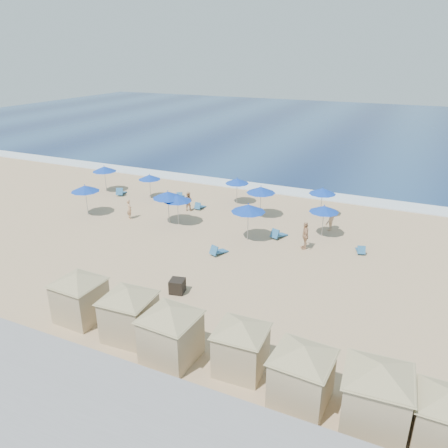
{
  "coord_description": "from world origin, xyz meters",
  "views": [
    {
      "loc": [
        10.89,
        -22.99,
        12.52
      ],
      "look_at": [
        -1.14,
        3.0,
        1.06
      ],
      "focal_mm": 35.0,
      "sensor_mm": 36.0,
      "label": 1
    }
  ],
  "objects_px": {
    "umbrella_3": "(168,195)",
    "umbrella_5": "(177,198)",
    "umbrella_8": "(324,209)",
    "beachgoer_3": "(330,220)",
    "umbrella_2": "(149,177)",
    "cabana_3": "(241,339)",
    "umbrella_7": "(261,190)",
    "umbrella_4": "(237,181)",
    "umbrella_0": "(104,169)",
    "beachgoer_0": "(129,209)",
    "cabana_2": "(171,326)",
    "cabana_5": "(378,387)",
    "umbrella_1": "(85,188)",
    "umbrella_6": "(248,208)",
    "trash_bin": "(177,286)",
    "cabana_1": "(129,306)",
    "cabana_0": "(79,290)",
    "beachgoer_2": "(305,235)",
    "cabana_6": "(448,412)",
    "beachgoer_1": "(188,201)",
    "umbrella_9": "(322,191)",
    "cabana_4": "(302,367)"
  },
  "relations": [
    {
      "from": "cabana_5",
      "to": "umbrella_9",
      "type": "bearing_deg",
      "value": 108.1
    },
    {
      "from": "cabana_3",
      "to": "umbrella_8",
      "type": "distance_m",
      "value": 15.56
    },
    {
      "from": "umbrella_4",
      "to": "beachgoer_2",
      "type": "distance_m",
      "value": 10.36
    },
    {
      "from": "cabana_0",
      "to": "umbrella_3",
      "type": "distance_m",
      "value": 13.26
    },
    {
      "from": "trash_bin",
      "to": "umbrella_8",
      "type": "distance_m",
      "value": 12.58
    },
    {
      "from": "umbrella_2",
      "to": "umbrella_4",
      "type": "bearing_deg",
      "value": 14.22
    },
    {
      "from": "umbrella_3",
      "to": "umbrella_7",
      "type": "xyz_separation_m",
      "value": [
        5.93,
        4.25,
        -0.03
      ]
    },
    {
      "from": "cabana_1",
      "to": "umbrella_5",
      "type": "xyz_separation_m",
      "value": [
        -5.16,
        13.17,
        0.51
      ]
    },
    {
      "from": "trash_bin",
      "to": "umbrella_0",
      "type": "height_order",
      "value": "umbrella_0"
    },
    {
      "from": "cabana_4",
      "to": "umbrella_5",
      "type": "xyz_separation_m",
      "value": [
        -13.47,
        13.81,
        0.53
      ]
    },
    {
      "from": "umbrella_0",
      "to": "umbrella_1",
      "type": "bearing_deg",
      "value": -64.5
    },
    {
      "from": "umbrella_0",
      "to": "beachgoer_0",
      "type": "bearing_deg",
      "value": -38.09
    },
    {
      "from": "cabana_2",
      "to": "umbrella_2",
      "type": "bearing_deg",
      "value": 126.06
    },
    {
      "from": "beachgoer_1",
      "to": "cabana_3",
      "type": "bearing_deg",
      "value": 119.21
    },
    {
      "from": "beachgoer_2",
      "to": "beachgoer_3",
      "type": "relative_size",
      "value": 1.16
    },
    {
      "from": "cabana_1",
      "to": "umbrella_1",
      "type": "distance_m",
      "value": 17.6
    },
    {
      "from": "cabana_0",
      "to": "beachgoer_2",
      "type": "height_order",
      "value": "cabana_0"
    },
    {
      "from": "umbrella_2",
      "to": "umbrella_3",
      "type": "relative_size",
      "value": 0.85
    },
    {
      "from": "umbrella_3",
      "to": "umbrella_5",
      "type": "relative_size",
      "value": 1.08
    },
    {
      "from": "umbrella_3",
      "to": "cabana_3",
      "type": "bearing_deg",
      "value": -48.62
    },
    {
      "from": "cabana_3",
      "to": "cabana_4",
      "type": "xyz_separation_m",
      "value": [
        2.74,
        -0.66,
        0.08
      ]
    },
    {
      "from": "umbrella_3",
      "to": "beachgoer_1",
      "type": "relative_size",
      "value": 1.68
    },
    {
      "from": "cabana_1",
      "to": "umbrella_3",
      "type": "xyz_separation_m",
      "value": [
        -5.94,
        13.09,
        0.68
      ]
    },
    {
      "from": "umbrella_1",
      "to": "umbrella_3",
      "type": "distance_m",
      "value": 7.1
    },
    {
      "from": "cabana_3",
      "to": "umbrella_5",
      "type": "xyz_separation_m",
      "value": [
        -10.74,
        13.15,
        0.62
      ]
    },
    {
      "from": "umbrella_6",
      "to": "trash_bin",
      "type": "bearing_deg",
      "value": -95.66
    },
    {
      "from": "umbrella_7",
      "to": "beachgoer_2",
      "type": "distance_m",
      "value": 6.65
    },
    {
      "from": "umbrella_3",
      "to": "umbrella_7",
      "type": "height_order",
      "value": "umbrella_3"
    },
    {
      "from": "umbrella_8",
      "to": "beachgoer_0",
      "type": "bearing_deg",
      "value": -168.78
    },
    {
      "from": "beachgoer_1",
      "to": "cabana_2",
      "type": "bearing_deg",
      "value": 110.75
    },
    {
      "from": "umbrella_7",
      "to": "cabana_5",
      "type": "bearing_deg",
      "value": -58.61
    },
    {
      "from": "cabana_3",
      "to": "umbrella_3",
      "type": "height_order",
      "value": "umbrella_3"
    },
    {
      "from": "cabana_2",
      "to": "cabana_5",
      "type": "relative_size",
      "value": 0.98
    },
    {
      "from": "trash_bin",
      "to": "beachgoer_2",
      "type": "relative_size",
      "value": 0.41
    },
    {
      "from": "cabana_3",
      "to": "cabana_5",
      "type": "xyz_separation_m",
      "value": [
        5.4,
        -0.69,
        0.18
      ]
    },
    {
      "from": "cabana_5",
      "to": "umbrella_9",
      "type": "distance_m",
      "value": 21.32
    },
    {
      "from": "umbrella_5",
      "to": "umbrella_3",
      "type": "bearing_deg",
      "value": -174.6
    },
    {
      "from": "cabana_3",
      "to": "umbrella_7",
      "type": "height_order",
      "value": "cabana_3"
    },
    {
      "from": "umbrella_1",
      "to": "umbrella_2",
      "type": "distance_m",
      "value": 6.19
    },
    {
      "from": "umbrella_0",
      "to": "umbrella_9",
      "type": "bearing_deg",
      "value": 5.63
    },
    {
      "from": "trash_bin",
      "to": "umbrella_7",
      "type": "height_order",
      "value": "umbrella_7"
    },
    {
      "from": "beachgoer_3",
      "to": "cabana_6",
      "type": "bearing_deg",
      "value": 37.06
    },
    {
      "from": "cabana_0",
      "to": "umbrella_6",
      "type": "distance_m",
      "value": 13.13
    },
    {
      "from": "umbrella_2",
      "to": "umbrella_5",
      "type": "bearing_deg",
      "value": -39.13
    },
    {
      "from": "umbrella_8",
      "to": "beachgoer_3",
      "type": "bearing_deg",
      "value": 79.51
    },
    {
      "from": "cabana_2",
      "to": "umbrella_5",
      "type": "height_order",
      "value": "cabana_2"
    },
    {
      "from": "umbrella_4",
      "to": "umbrella_7",
      "type": "height_order",
      "value": "umbrella_7"
    },
    {
      "from": "umbrella_5",
      "to": "beachgoer_0",
      "type": "relative_size",
      "value": 1.55
    },
    {
      "from": "trash_bin",
      "to": "umbrella_0",
      "type": "xyz_separation_m",
      "value": [
        -15.61,
        13.26,
        1.79
      ]
    },
    {
      "from": "cabana_0",
      "to": "cabana_4",
      "type": "distance_m",
      "value": 11.43
    }
  ]
}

